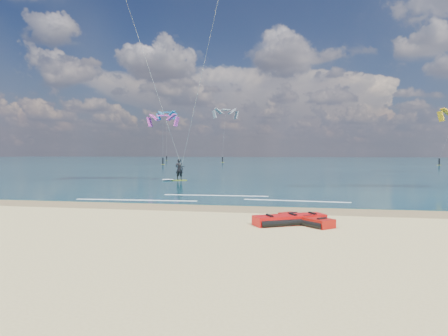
% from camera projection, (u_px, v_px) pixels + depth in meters
% --- Properties ---
extents(ground, '(320.00, 320.00, 0.00)m').
position_uv_depth(ground, '(264.00, 171.00, 55.35)').
color(ground, tan).
rests_on(ground, ground).
extents(wet_sand_strip, '(320.00, 2.40, 0.01)m').
position_uv_depth(wet_sand_strip, '(194.00, 208.00, 19.05)').
color(wet_sand_strip, olive).
rests_on(wet_sand_strip, ground).
extents(sea, '(320.00, 200.00, 0.04)m').
position_uv_depth(sea, '(284.00, 161.00, 118.13)').
color(sea, '#0B2C3C').
rests_on(sea, ground).
extents(packed_kite_left, '(3.08, 2.38, 0.41)m').
position_uv_depth(packed_kite_left, '(290.00, 224.00, 14.65)').
color(packed_kite_left, red).
rests_on(packed_kite_left, ground).
extents(packed_kite_mid, '(2.45, 2.49, 0.36)m').
position_uv_depth(packed_kite_mid, '(305.00, 224.00, 14.69)').
color(packed_kite_mid, '#B1130C').
rests_on(packed_kite_mid, ground).
extents(kitesurfer_main, '(10.57, 10.73, 18.68)m').
position_uv_depth(kitesurfer_main, '(175.00, 67.00, 32.07)').
color(kitesurfer_main, '#BADA19').
rests_on(kitesurfer_main, sea).
extents(shoreline_foam, '(14.83, 3.64, 0.01)m').
position_uv_depth(shoreline_foam, '(211.00, 199.00, 22.41)').
color(shoreline_foam, white).
rests_on(shoreline_foam, ground).
extents(distant_kites, '(74.98, 39.86, 14.62)m').
position_uv_depth(distant_kites, '(233.00, 138.00, 96.43)').
color(distant_kites, '#2B80BA').
rests_on(distant_kites, ground).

